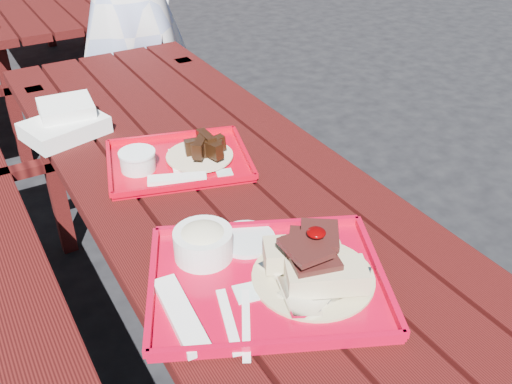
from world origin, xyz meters
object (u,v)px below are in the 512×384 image
Objects in this scene: picnic_table_far at (25,10)px; near_tray at (266,265)px; picnic_table_near at (230,243)px; far_tray at (176,160)px.

near_tray is (-0.10, -3.16, 0.23)m from picnic_table_far.
picnic_table_far is at bearing 88.19° from near_tray.
near_tray is at bearing -105.44° from picnic_table_near.
picnic_table_near is 0.28m from far_tray.
far_tray is at bearing 111.98° from picnic_table_near.
picnic_table_near is 1.00× the size of picnic_table_far.
picnic_table_far is 2.63m from far_tray.
picnic_table_near is at bearing 74.56° from near_tray.
far_tray is at bearing 86.93° from near_tray.
picnic_table_near is 5.18× the size of far_tray.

